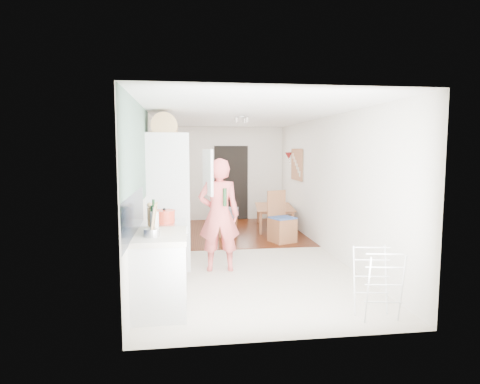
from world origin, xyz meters
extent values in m
cube|color=beige|center=(0.00, 0.00, 0.00)|extent=(3.20, 7.00, 0.01)
cube|color=#50240C|center=(0.00, 1.85, 0.01)|extent=(3.20, 3.30, 0.01)
cube|color=slate|center=(-1.59, -2.00, 1.85)|extent=(0.02, 3.00, 1.30)
cube|color=black|center=(-1.59, -2.55, 1.15)|extent=(0.02, 1.90, 0.50)
cube|color=black|center=(0.20, 3.48, 1.00)|extent=(0.90, 0.04, 2.00)
cube|color=silver|center=(-1.30, -2.55, 0.43)|extent=(0.60, 0.90, 0.86)
cube|color=beige|center=(-1.30, -2.55, 0.89)|extent=(0.62, 0.92, 0.06)
cube|color=silver|center=(-1.30, -1.80, 0.44)|extent=(0.60, 0.60, 0.88)
cube|color=silver|center=(-1.30, -1.80, 0.90)|extent=(0.60, 0.60, 0.04)
cube|color=silver|center=(-1.27, -0.78, 1.07)|extent=(0.66, 0.66, 2.15)
cube|color=silver|center=(-0.66, -1.08, 1.55)|extent=(0.14, 0.56, 0.70)
cube|color=white|center=(-0.96, -0.78, 1.55)|extent=(0.02, 0.52, 0.66)
cube|color=tan|center=(1.58, 1.90, 1.55)|extent=(0.03, 0.90, 0.70)
cube|color=#985E3B|center=(1.57, 1.90, 1.55)|extent=(0.00, 0.94, 0.74)
cone|color=maroon|center=(1.54, 2.55, 1.75)|extent=(0.18, 0.18, 0.16)
imported|color=#E55D5A|center=(-0.49, -1.06, 1.04)|extent=(0.78, 0.53, 2.08)
imported|color=#985E3B|center=(1.11, 2.06, 0.23)|extent=(0.91, 1.41, 0.46)
cube|color=gray|center=(-0.12, 1.33, 0.54)|extent=(0.52, 0.52, 0.19)
cylinder|color=red|center=(-1.28, -1.83, 1.00)|extent=(0.32, 0.32, 0.17)
cylinder|color=silver|center=(-1.37, -2.71, 0.97)|extent=(0.23, 0.23, 0.09)
cylinder|color=#173E1B|center=(-0.41, -1.20, 1.18)|extent=(0.06, 0.06, 0.28)
cylinder|color=#173E1B|center=(-1.38, -2.33, 1.07)|extent=(0.08, 0.08, 0.30)
cylinder|color=#173E1B|center=(-1.39, -2.22, 1.07)|extent=(0.08, 0.08, 0.29)
cylinder|color=silver|center=(-1.36, -2.46, 1.04)|extent=(0.10, 0.10, 0.24)
cylinder|color=tan|center=(-1.43, -2.14, 1.03)|extent=(0.07, 0.07, 0.22)
cylinder|color=tan|center=(-1.46, -2.02, 1.04)|extent=(0.07, 0.07, 0.23)
camera|label=1|loc=(-0.97, -7.22, 1.89)|focal=30.00mm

